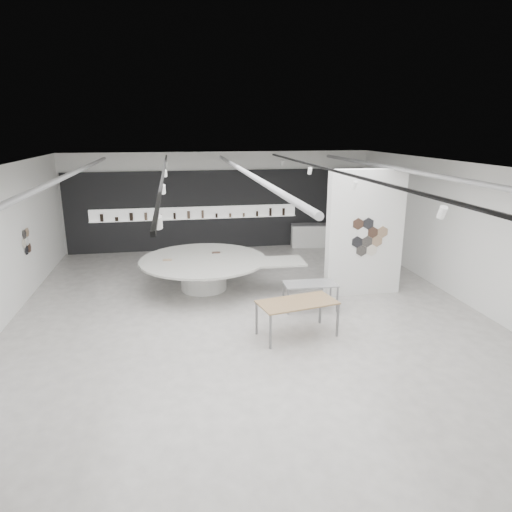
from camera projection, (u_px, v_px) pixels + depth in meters
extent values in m
cube|color=#B7B2AC|center=(249.00, 314.00, 11.90)|extent=(12.00, 14.00, 0.01)
cube|color=silver|center=(249.00, 166.00, 10.86)|extent=(12.00, 14.00, 0.01)
cube|color=white|center=(220.00, 201.00, 18.02)|extent=(12.00, 0.01, 3.80)
cube|color=white|center=(358.00, 406.00, 4.74)|extent=(12.00, 0.01, 3.80)
cube|color=white|center=(467.00, 234.00, 12.40)|extent=(0.01, 14.00, 3.80)
cylinder|color=#939396|center=(69.00, 175.00, 10.67)|extent=(0.12, 12.00, 0.12)
cylinder|color=#939396|center=(246.00, 172.00, 11.39)|extent=(0.12, 12.00, 0.12)
cylinder|color=#939396|center=(402.00, 169.00, 12.10)|extent=(0.12, 12.00, 0.12)
cube|color=black|center=(164.00, 172.00, 10.55)|extent=(0.05, 13.00, 0.06)
cylinder|color=white|center=(158.00, 222.00, 5.86)|extent=(0.11, 0.18, 0.21)
cylinder|color=white|center=(163.00, 189.00, 8.99)|extent=(0.11, 0.18, 0.21)
cylinder|color=white|center=(165.00, 173.00, 12.12)|extent=(0.11, 0.18, 0.21)
cylinder|color=white|center=(166.00, 164.00, 15.24)|extent=(0.11, 0.18, 0.21)
cube|color=black|center=(329.00, 169.00, 11.23)|extent=(0.05, 13.00, 0.06)
cylinder|color=white|center=(442.00, 212.00, 6.54)|extent=(0.11, 0.18, 0.21)
cylinder|color=white|center=(355.00, 185.00, 9.67)|extent=(0.11, 0.18, 0.21)
cylinder|color=white|center=(310.00, 171.00, 12.79)|extent=(0.11, 0.18, 0.21)
cylinder|color=white|center=(283.00, 162.00, 15.92)|extent=(0.11, 0.18, 0.21)
cylinder|color=black|center=(27.00, 250.00, 12.88)|extent=(0.03, 0.28, 0.28)
cylinder|color=#422C21|center=(29.00, 248.00, 13.13)|extent=(0.03, 0.28, 0.28)
cylinder|color=white|center=(27.00, 241.00, 12.94)|extent=(0.03, 0.28, 0.28)
cylinder|color=beige|center=(24.00, 243.00, 12.70)|extent=(0.03, 0.28, 0.28)
cylinder|color=black|center=(24.00, 234.00, 12.76)|extent=(0.03, 0.28, 0.28)
cylinder|color=#917559|center=(27.00, 232.00, 13.01)|extent=(0.03, 0.28, 0.28)
cube|color=black|center=(221.00, 210.00, 18.05)|extent=(11.80, 0.10, 3.10)
cube|color=white|center=(196.00, 213.00, 17.83)|extent=(8.00, 0.06, 0.46)
cube|color=white|center=(196.00, 219.00, 17.84)|extent=(8.00, 0.18, 0.02)
cylinder|color=black|center=(102.00, 218.00, 17.20)|extent=(0.13, 0.13, 0.29)
cylinder|color=black|center=(117.00, 219.00, 17.31)|extent=(0.13, 0.13, 0.15)
cylinder|color=black|center=(131.00, 217.00, 17.38)|extent=(0.14, 0.14, 0.30)
cylinder|color=brown|center=(146.00, 216.00, 17.47)|extent=(0.12, 0.12, 0.29)
cylinder|color=black|center=(160.00, 217.00, 17.57)|extent=(0.12, 0.12, 0.21)
cylinder|color=black|center=(175.00, 216.00, 17.66)|extent=(0.10, 0.10, 0.25)
cylinder|color=brown|center=(189.00, 215.00, 17.75)|extent=(0.12, 0.12, 0.30)
cylinder|color=brown|center=(203.00, 214.00, 17.84)|extent=(0.10, 0.10, 0.31)
cylinder|color=black|center=(217.00, 216.00, 17.95)|extent=(0.09, 0.09, 0.17)
cylinder|color=brown|center=(230.00, 215.00, 18.04)|extent=(0.10, 0.10, 0.16)
cylinder|color=brown|center=(244.00, 215.00, 18.13)|extent=(0.09, 0.09, 0.15)
cylinder|color=black|center=(257.00, 214.00, 18.22)|extent=(0.09, 0.09, 0.21)
cylinder|color=black|center=(270.00, 212.00, 18.30)|extent=(0.11, 0.11, 0.31)
cylinder|color=black|center=(284.00, 212.00, 18.39)|extent=(0.11, 0.11, 0.29)
cube|color=white|center=(365.00, 233.00, 12.95)|extent=(2.20, 0.35, 3.60)
cylinder|color=black|center=(367.00, 242.00, 12.82)|extent=(0.34, 0.03, 0.34)
cylinder|color=#917559|center=(377.00, 241.00, 12.87)|extent=(0.34, 0.03, 0.34)
cylinder|color=black|center=(357.00, 242.00, 12.77)|extent=(0.34, 0.03, 0.34)
cylinder|color=#422C21|center=(373.00, 232.00, 12.78)|extent=(0.34, 0.03, 0.34)
cylinder|color=white|center=(363.00, 233.00, 12.73)|extent=(0.34, 0.03, 0.34)
cylinder|color=beige|center=(371.00, 250.00, 12.92)|extent=(0.34, 0.03, 0.34)
cylinder|color=black|center=(361.00, 251.00, 12.87)|extent=(0.34, 0.03, 0.34)
cylinder|color=#917559|center=(383.00, 232.00, 12.83)|extent=(0.34, 0.03, 0.34)
cylinder|color=black|center=(368.00, 224.00, 12.68)|extent=(0.34, 0.03, 0.34)
cylinder|color=#422C21|center=(358.00, 224.00, 12.63)|extent=(0.34, 0.03, 0.34)
cylinder|color=white|center=(204.00, 275.00, 13.63)|extent=(1.40, 1.40, 0.89)
cylinder|color=#B0AFA6|center=(203.00, 260.00, 13.51)|extent=(3.88, 3.88, 0.06)
cube|color=#B0AFA6|center=(275.00, 262.00, 13.29)|extent=(1.70, 1.10, 0.06)
cube|color=#917559|center=(167.00, 260.00, 13.35)|extent=(0.27, 0.20, 0.01)
cube|color=#422C21|center=(216.00, 252.00, 14.15)|extent=(0.27, 0.20, 0.01)
cube|color=olive|center=(297.00, 302.00, 10.47)|extent=(1.93, 1.24, 0.03)
cube|color=slate|center=(270.00, 332.00, 9.92)|extent=(0.05, 0.05, 0.80)
cube|color=slate|center=(257.00, 318.00, 10.64)|extent=(0.05, 0.05, 0.80)
cube|color=slate|center=(338.00, 320.00, 10.53)|extent=(0.05, 0.05, 0.80)
cube|color=slate|center=(320.00, 308.00, 11.25)|extent=(0.05, 0.05, 0.80)
cube|color=gray|center=(310.00, 284.00, 12.07)|extent=(1.43, 0.76, 0.03)
cube|color=slate|center=(288.00, 302.00, 11.79)|extent=(0.04, 0.04, 0.69)
cube|color=slate|center=(284.00, 294.00, 12.38)|extent=(0.04, 0.04, 0.69)
cube|color=slate|center=(337.00, 299.00, 11.96)|extent=(0.04, 0.04, 0.69)
cube|color=slate|center=(331.00, 291.00, 12.55)|extent=(0.04, 0.04, 0.69)
cube|color=white|center=(311.00, 236.00, 18.58)|extent=(1.64, 0.80, 0.89)
cube|color=gray|center=(311.00, 225.00, 18.45)|extent=(1.69, 0.84, 0.03)
cylinder|color=silver|center=(318.00, 219.00, 18.56)|extent=(0.03, 0.03, 0.36)
cylinder|color=silver|center=(316.00, 215.00, 18.51)|extent=(0.16, 0.04, 0.02)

